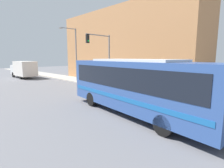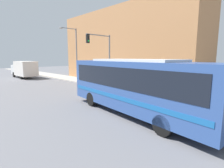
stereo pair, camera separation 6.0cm
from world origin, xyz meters
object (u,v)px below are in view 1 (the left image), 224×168
pedestrian_near_corner (98,75)px  delivery_truck (24,69)px  fire_hydrant (142,88)px  traffic_light_pole (102,52)px  street_lamp (74,50)px  city_bus (135,83)px  parking_meter (107,79)px

pedestrian_near_corner → delivery_truck: bearing=111.3°
delivery_truck → pedestrian_near_corner: (5.26, -13.52, -0.49)m
fire_hydrant → traffic_light_pole: size_ratio=0.13×
fire_hydrant → street_lamp: size_ratio=0.10×
delivery_truck → fire_hydrant: delivery_truck is taller
city_bus → parking_meter: city_bus is taller
traffic_light_pole → fire_hydrant: bearing=-79.2°
city_bus → pedestrian_near_corner: (6.89, 11.97, -0.89)m
traffic_light_pole → pedestrian_near_corner: (2.35, 3.73, -3.05)m
traffic_light_pole → parking_meter: traffic_light_pole is taller
fire_hydrant → pedestrian_near_corner: pedestrian_near_corner is taller
traffic_light_pole → parking_meter: (0.91, 0.16, -3.12)m
fire_hydrant → traffic_light_pole: (-0.91, 4.76, 3.61)m
parking_meter → fire_hydrant: bearing=-90.0°
city_bus → street_lamp: 16.38m
street_lamp → city_bus: bearing=-109.3°
city_bus → parking_meter: size_ratio=8.59×
traffic_light_pole → street_lamp: 7.09m
parking_meter → pedestrian_near_corner: pedestrian_near_corner is taller
city_bus → street_lamp: street_lamp is taller
delivery_truck → fire_hydrant: size_ratio=9.42×
fire_hydrant → pedestrian_near_corner: bearing=80.4°
street_lamp → delivery_truck: bearing=110.0°
traffic_light_pole → parking_meter: 3.26m
delivery_truck → city_bus: bearing=-93.7°
fire_hydrant → parking_meter: 4.94m
city_bus → delivery_truck: 25.54m
street_lamp → pedestrian_near_corner: 5.01m
pedestrian_near_corner → city_bus: bearing=-119.9°
fire_hydrant → delivery_truck: bearing=99.9°
street_lamp → traffic_light_pole: bearing=-96.6°
city_bus → street_lamp: (5.36, 15.26, 2.55)m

